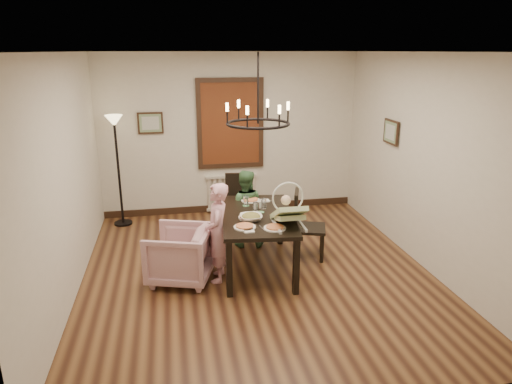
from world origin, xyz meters
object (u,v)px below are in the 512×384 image
object	(u,v)px
chair_far	(238,204)
chair_right	(310,224)
armchair	(180,254)
drinking_glass	(255,207)
baby_bouncer	(289,211)
elderly_woman	(218,241)
dining_table	(258,220)
floor_lamp	(119,173)
seated_man	(245,215)

from	to	relation	value
chair_far	chair_right	xyz separation A→B (m)	(0.85, -1.08, 0.02)
chair_right	armchair	distance (m)	1.85
chair_far	drinking_glass	xyz separation A→B (m)	(0.05, -1.19, 0.36)
baby_bouncer	elderly_woman	bearing A→B (deg)	165.22
dining_table	chair_far	bearing A→B (deg)	99.60
baby_bouncer	floor_lamp	size ratio (longest dim) A/B	0.32
elderly_woman	baby_bouncer	distance (m)	0.98
chair_right	floor_lamp	xyz separation A→B (m)	(-2.72, 1.82, 0.41)
armchair	elderly_woman	xyz separation A→B (m)	(0.47, -0.07, 0.18)
chair_right	baby_bouncer	size ratio (longest dim) A/B	1.72
chair_right	elderly_woman	world-z (taller)	elderly_woman
dining_table	chair_far	distance (m)	1.28
dining_table	drinking_glass	size ratio (longest dim) A/B	12.82
seated_man	dining_table	bearing A→B (deg)	105.46
drinking_glass	floor_lamp	bearing A→B (deg)	135.03
baby_bouncer	floor_lamp	xyz separation A→B (m)	(-2.23, 2.47, -0.05)
elderly_woman	floor_lamp	distance (m)	2.66
drinking_glass	floor_lamp	world-z (taller)	floor_lamp
dining_table	chair_far	xyz separation A→B (m)	(-0.07, 1.26, -0.20)
dining_table	armchair	bearing A→B (deg)	-164.12
drinking_glass	floor_lamp	xyz separation A→B (m)	(-1.92, 1.92, 0.07)
seated_man	chair_right	bearing A→B (deg)	157.04
dining_table	armchair	world-z (taller)	dining_table
dining_table	chair_right	distance (m)	0.82
seated_man	drinking_glass	distance (m)	0.76
chair_far	baby_bouncer	xyz separation A→B (m)	(0.36, -1.74, 0.48)
chair_far	armchair	distance (m)	1.74
chair_far	elderly_woman	distance (m)	1.59
seated_man	chair_far	bearing A→B (deg)	-76.55
elderly_woman	floor_lamp	bearing A→B (deg)	-138.75
chair_far	elderly_woman	size ratio (longest dim) A/B	0.89
elderly_woman	seated_man	distance (m)	1.12
chair_right	seated_man	size ratio (longest dim) A/B	1.02
drinking_glass	chair_right	bearing A→B (deg)	7.44
chair_right	elderly_woman	xyz separation A→B (m)	(-1.34, -0.43, 0.04)
chair_far	floor_lamp	world-z (taller)	floor_lamp
seated_man	armchair	bearing A→B (deg)	54.65
chair_right	armchair	bearing A→B (deg)	118.97
drinking_glass	chair_far	bearing A→B (deg)	92.48
dining_table	floor_lamp	xyz separation A→B (m)	(-1.94, 2.00, 0.22)
elderly_woman	drinking_glass	xyz separation A→B (m)	(0.55, 0.32, 0.30)
dining_table	baby_bouncer	xyz separation A→B (m)	(0.29, -0.48, 0.27)
chair_right	drinking_glass	distance (m)	0.87
dining_table	chair_right	world-z (taller)	chair_right
armchair	elderly_woman	world-z (taller)	elderly_woman
chair_far	dining_table	bearing A→B (deg)	-78.01
chair_right	baby_bouncer	bearing A→B (deg)	161.31
floor_lamp	drinking_glass	bearing A→B (deg)	-44.97
armchair	dining_table	bearing A→B (deg)	117.10
seated_man	drinking_glass	xyz separation A→B (m)	(0.03, -0.67, 0.35)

